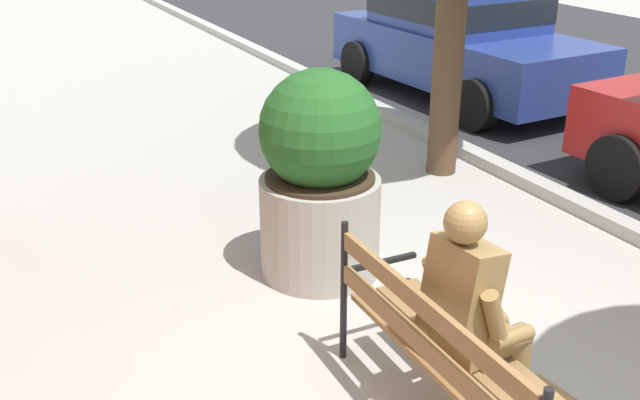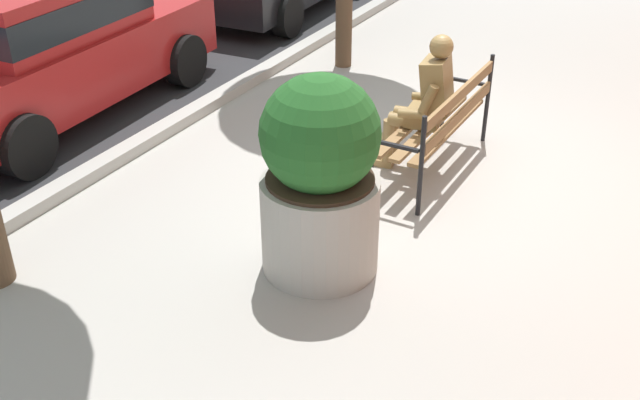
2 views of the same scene
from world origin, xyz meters
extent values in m
plane|color=#ADA8A0|center=(0.00, 0.00, 0.00)|extent=(80.00, 80.00, 0.00)
cube|color=#B2AFA8|center=(0.00, 2.90, 0.06)|extent=(60.00, 0.20, 0.12)
cube|color=olive|center=(-0.15, -0.07, 0.45)|extent=(1.70, 0.15, 0.04)
cube|color=olive|center=(-0.15, 0.11, 0.45)|extent=(1.70, 0.15, 0.04)
cube|color=olive|center=(-0.14, 0.29, 0.45)|extent=(1.70, 0.15, 0.04)
cube|color=olive|center=(-0.15, -0.16, 0.62)|extent=(1.70, 0.07, 0.11)
cube|color=olive|center=(-0.15, -0.16, 0.84)|extent=(1.70, 0.07, 0.11)
cylinder|color=black|center=(-1.02, 0.32, 0.23)|extent=(0.04, 0.04, 0.45)
cylinder|color=black|center=(-1.03, -0.15, 0.47)|extent=(0.04, 0.04, 0.95)
cube|color=black|center=(-1.03, 0.12, 0.62)|extent=(0.05, 0.48, 0.03)
cylinder|color=black|center=(0.74, 0.29, 0.23)|extent=(0.04, 0.04, 0.45)
cylinder|color=black|center=(0.73, -0.18, 0.47)|extent=(0.04, 0.04, 0.95)
cube|color=black|center=(0.73, 0.09, 0.62)|extent=(0.05, 0.48, 0.03)
cube|color=olive|center=(-0.18, 0.17, 0.56)|extent=(0.37, 0.35, 0.16)
cube|color=olive|center=(-0.17, 0.07, 0.88)|extent=(0.39, 0.33, 0.55)
sphere|color=olive|center=(-0.17, 0.06, 1.26)|extent=(0.22, 0.22, 0.22)
cylinder|color=olive|center=(-0.39, 0.06, 0.83)|extent=(0.11, 0.19, 0.29)
cylinder|color=olive|center=(-0.42, 0.20, 0.66)|extent=(0.11, 0.27, 0.10)
cylinder|color=olive|center=(0.05, 0.11, 0.83)|extent=(0.11, 0.19, 0.29)
cylinder|color=olive|center=(0.04, 0.25, 0.66)|extent=(0.11, 0.27, 0.10)
cylinder|color=olive|center=(-0.29, 0.30, 0.52)|extent=(0.17, 0.38, 0.14)
cylinder|color=olive|center=(-0.30, 0.47, 0.25)|extent=(0.11, 0.11, 0.50)
cube|color=olive|center=(-0.31, 0.53, 0.04)|extent=(0.13, 0.25, 0.07)
cylinder|color=olive|center=(-0.11, 0.31, 0.52)|extent=(0.17, 0.38, 0.14)
cylinder|color=olive|center=(-0.13, 0.49, 0.25)|extent=(0.11, 0.11, 0.50)
cube|color=olive|center=(-0.13, 0.55, 0.04)|extent=(0.13, 0.25, 0.07)
cube|color=olive|center=(-0.01, 0.61, 0.08)|extent=(0.30, 0.21, 0.16)
cylinder|color=#A8A399|center=(-2.13, 0.25, 0.38)|extent=(0.92, 0.92, 0.77)
cylinder|color=#38281C|center=(-2.13, 0.25, 0.78)|extent=(0.82, 0.82, 0.03)
sphere|color=#235B23|center=(-2.13, 0.25, 1.15)|extent=(0.90, 0.90, 0.90)
cube|color=#B21E1E|center=(-0.84, 4.35, 0.61)|extent=(4.18, 1.90, 0.70)
cube|color=#B21E1E|center=(-0.99, 4.35, 1.26)|extent=(2.20, 1.66, 0.60)
cube|color=black|center=(-0.99, 4.35, 1.26)|extent=(2.22, 1.68, 0.33)
cylinder|color=black|center=(0.45, 5.27, 0.32)|extent=(0.65, 0.25, 0.64)
cylinder|color=black|center=(0.53, 3.57, 0.32)|extent=(0.65, 0.25, 0.64)
cylinder|color=black|center=(-2.13, 3.44, 0.32)|extent=(0.65, 0.25, 0.64)
cylinder|color=black|center=(2.71, 5.14, 0.32)|extent=(0.65, 0.25, 0.64)
cylinder|color=black|center=(2.79, 3.44, 0.32)|extent=(0.65, 0.25, 0.64)
camera|label=1|loc=(2.48, -2.10, 2.80)|focal=41.95mm
camera|label=2|loc=(-6.48, -2.10, 3.46)|focal=42.22mm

